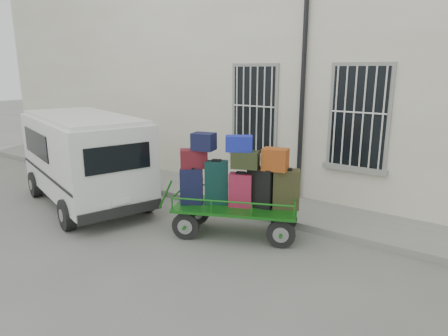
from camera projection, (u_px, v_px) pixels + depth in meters
ground at (194, 231)px, 8.30m from camera, size 80.00×80.00×0.00m
building at (311, 79)px, 11.91m from camera, size 24.00×5.15×6.00m
sidewalk at (250, 201)px, 10.01m from camera, size 24.00×1.70×0.15m
luggage_cart at (238, 186)px, 7.88m from camera, size 2.84×1.98×2.07m
van at (84, 154)px, 9.73m from camera, size 4.74×3.06×2.22m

